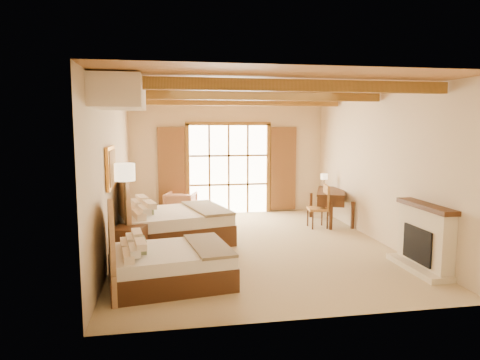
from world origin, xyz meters
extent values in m
plane|color=#C7B288|center=(0.00, 0.00, 0.00)|extent=(7.00, 7.00, 0.00)
plane|color=beige|center=(0.00, 3.50, 1.60)|extent=(5.50, 0.00, 5.50)
plane|color=beige|center=(-2.75, 0.00, 1.60)|extent=(0.00, 7.00, 7.00)
plane|color=beige|center=(2.75, 0.00, 1.60)|extent=(0.00, 7.00, 7.00)
plane|color=#B3703F|center=(0.00, 0.00, 3.20)|extent=(7.00, 7.00, 0.00)
cube|color=white|center=(0.00, 3.46, 1.25)|extent=(2.20, 0.02, 2.50)
cube|color=brown|center=(-1.60, 3.43, 1.25)|extent=(0.75, 0.06, 2.40)
cube|color=brown|center=(1.60, 3.43, 1.25)|extent=(0.75, 0.06, 2.40)
cube|color=beige|center=(2.62, -2.00, 0.55)|extent=(0.25, 1.30, 1.10)
cube|color=black|center=(2.55, -2.00, 0.45)|extent=(0.18, 0.80, 0.60)
cube|color=beige|center=(2.53, -2.00, 0.05)|extent=(0.45, 1.40, 0.10)
cube|color=#411E11|center=(2.61, -2.00, 1.12)|extent=(0.30, 1.40, 0.08)
cube|color=gold|center=(-2.71, -0.75, 1.75)|extent=(0.05, 0.95, 0.75)
cube|color=#C38A40|center=(-2.68, -0.75, 1.75)|extent=(0.02, 0.82, 0.62)
cube|color=#F9E1C1|center=(-2.40, -2.00, 2.95)|extent=(0.70, 1.40, 0.45)
cube|color=#411E11|center=(-1.72, -1.93, 0.18)|extent=(2.03, 1.65, 0.36)
cube|color=white|center=(-1.72, -1.93, 0.46)|extent=(1.99, 1.62, 0.20)
cube|color=#806C52|center=(-1.09, -1.93, 0.57)|extent=(0.76, 1.49, 0.05)
cube|color=gray|center=(-2.14, -1.93, 0.67)|extent=(0.16, 0.39, 0.22)
cube|color=#411E11|center=(-1.63, 0.54, 0.22)|extent=(2.58, 2.19, 0.44)
cube|color=white|center=(-1.63, 0.54, 0.56)|extent=(2.53, 2.14, 0.24)
cube|color=#806C52|center=(-0.86, 0.54, 0.69)|extent=(1.07, 1.84, 0.05)
cube|color=gray|center=(-2.14, 0.54, 0.81)|extent=(0.24, 0.48, 0.26)
cube|color=#411E11|center=(-2.44, -0.69, 0.33)|extent=(0.67, 0.67, 0.65)
cylinder|color=#3B2D1C|center=(-2.50, -0.52, 0.02)|extent=(0.25, 0.25, 0.03)
cylinder|color=#3B2D1C|center=(-2.50, -0.52, 0.79)|extent=(0.04, 0.04, 1.54)
cylinder|color=#FAE3AF|center=(-2.50, -0.52, 1.64)|extent=(0.38, 0.38, 0.32)
imported|color=#AF7454|center=(-1.38, 2.97, 0.36)|extent=(0.96, 0.97, 0.71)
cube|color=tan|center=(-0.75, 2.62, 0.19)|extent=(0.58, 0.58, 0.39)
cube|color=#411E11|center=(2.41, 1.76, 0.81)|extent=(1.20, 1.70, 0.06)
cube|color=#411E11|center=(2.41, 1.76, 0.67)|extent=(1.17, 1.65, 0.25)
cube|color=olive|center=(1.89, 1.30, 0.46)|extent=(0.52, 0.52, 0.06)
cube|color=olive|center=(2.10, 1.30, 0.77)|extent=(0.11, 0.47, 0.57)
cylinder|color=#3B2D1C|center=(2.42, 2.28, 0.85)|extent=(0.11, 0.11, 0.02)
cylinder|color=#3B2D1C|center=(2.42, 2.28, 0.98)|extent=(0.02, 0.02, 0.26)
cylinder|color=#FAE3AF|center=(2.42, 2.28, 1.14)|extent=(0.19, 0.19, 0.15)
camera|label=1|loc=(-1.74, -8.52, 2.47)|focal=32.00mm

